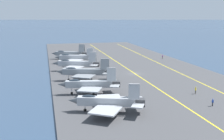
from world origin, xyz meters
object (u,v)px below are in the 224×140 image
(parked_jet_third, at_px, (85,72))
(parked_jet_nearest, at_px, (108,101))
(parked_jet_sixth, at_px, (70,54))
(crew_yellow_vest, at_px, (196,90))
(parked_jet_second, at_px, (90,84))
(parked_jet_fifth, at_px, (76,57))
(parked_jet_fourth, at_px, (77,64))
(crew_purple_vest, at_px, (162,57))
(crew_blue_vest, at_px, (213,102))

(parked_jet_third, bearing_deg, parked_jet_nearest, -179.02)
(parked_jet_sixth, bearing_deg, crew_yellow_vest, -157.70)
(crew_yellow_vest, bearing_deg, parked_jet_nearest, 108.03)
(parked_jet_second, bearing_deg, parked_jet_sixth, -0.01)
(parked_jet_nearest, distance_m, parked_jet_fifth, 58.37)
(parked_jet_fourth, distance_m, crew_purple_vest, 44.94)
(parked_jet_second, xyz_separation_m, crew_purple_vest, (48.56, -40.52, -1.67))
(parked_jet_nearest, relative_size, parked_jet_second, 1.02)
(parked_jet_sixth, bearing_deg, parked_jet_nearest, -178.95)
(parked_jet_third, distance_m, parked_jet_sixth, 42.38)
(parked_jet_second, relative_size, crew_blue_vest, 9.25)
(parked_jet_second, relative_size, parked_jet_fourth, 0.92)
(parked_jet_nearest, distance_m, parked_jet_third, 28.38)
(crew_blue_vest, distance_m, crew_purple_vest, 66.00)
(crew_yellow_vest, bearing_deg, parked_jet_third, 50.70)
(parked_jet_second, xyz_separation_m, parked_jet_sixth, (56.88, -0.01, -0.15))
(parked_jet_nearest, height_order, crew_purple_vest, parked_jet_nearest)
(parked_jet_nearest, height_order, parked_jet_fifth, parked_jet_fifth)
(crew_purple_vest, bearing_deg, parked_jet_third, 130.62)
(crew_yellow_vest, xyz_separation_m, crew_purple_vest, (54.46, -14.76, -0.05))
(parked_jet_nearest, relative_size, parked_jet_fourth, 0.94)
(parked_jet_fifth, bearing_deg, crew_blue_vest, -158.90)
(parked_jet_fifth, bearing_deg, parked_jet_third, 179.12)
(crew_yellow_vest, height_order, crew_purple_vest, crew_yellow_vest)
(parked_jet_second, distance_m, parked_jet_third, 14.54)
(parked_jet_second, distance_m, parked_jet_fourth, 29.37)
(parked_jet_sixth, bearing_deg, parked_jet_third, -178.90)
(crew_blue_vest, bearing_deg, crew_purple_vest, -14.13)
(parked_jet_fifth, bearing_deg, crew_yellow_vest, -154.10)
(parked_jet_fifth, xyz_separation_m, crew_blue_vest, (-59.95, -23.13, -1.69))
(parked_jet_nearest, height_order, parked_jet_second, parked_jet_second)
(crew_yellow_vest, bearing_deg, parked_jet_second, 77.11)
(parked_jet_third, xyz_separation_m, crew_blue_vest, (-29.95, -23.59, -1.85))
(parked_jet_nearest, height_order, parked_jet_fourth, parked_jet_fourth)
(parked_jet_fifth, xyz_separation_m, crew_purple_vest, (4.05, -39.24, -1.64))
(parked_jet_second, xyz_separation_m, crew_blue_vest, (-15.44, -24.42, -1.71))
(parked_jet_fourth, height_order, crew_purple_vest, parked_jet_fourth)
(parked_jet_nearest, distance_m, crew_yellow_vest, 25.74)
(parked_jet_fourth, bearing_deg, parked_jet_second, -179.85)
(crew_yellow_vest, relative_size, crew_purple_vest, 1.05)
(crew_yellow_vest, bearing_deg, crew_blue_vest, 171.98)
(parked_jet_fifth, distance_m, crew_yellow_vest, 56.06)
(parked_jet_sixth, distance_m, crew_purple_vest, 41.38)
(parked_jet_fourth, relative_size, parked_jet_sixth, 1.04)
(parked_jet_fourth, xyz_separation_m, crew_blue_vest, (-44.80, -24.49, -1.81))
(parked_jet_second, relative_size, parked_jet_fifth, 0.92)
(parked_jet_nearest, bearing_deg, crew_yellow_vest, -71.97)
(crew_yellow_vest, xyz_separation_m, crew_blue_vest, (-9.54, 1.34, -0.09))
(parked_jet_second, distance_m, parked_jet_sixth, 56.88)
(parked_jet_nearest, bearing_deg, parked_jet_sixth, 1.05)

